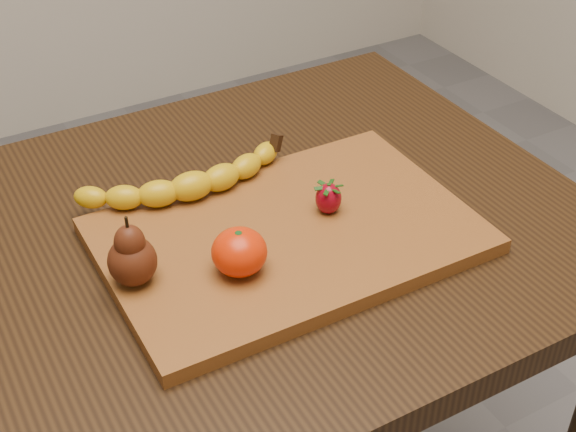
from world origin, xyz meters
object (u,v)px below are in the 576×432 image
cutting_board (288,236)px  mandarin (239,252)px  pear (131,250)px  table (207,297)px

cutting_board → mandarin: 0.10m
cutting_board → mandarin: bearing=-154.1°
cutting_board → pear: bearing=179.8°
table → cutting_board: size_ratio=2.22×
table → pear: (-0.11, -0.06, 0.16)m
table → pear: 0.20m
pear → mandarin: bearing=-21.3°
cutting_board → mandarin: size_ratio=7.04×
table → pear: size_ratio=11.54×
cutting_board → pear: size_ratio=5.19×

